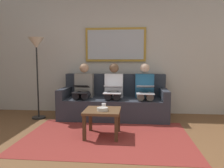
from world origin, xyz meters
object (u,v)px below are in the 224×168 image
object	(u,v)px
coffee_table	(102,114)
standing_lamp	(37,52)
framed_mirror	(115,45)
laptop_white	(113,90)
laptop_black	(81,89)
cup	(104,106)
laptop_silver	(145,90)
person_left	(145,89)
bowl	(102,109)
person_right	(83,89)
couch	(114,102)
person_middle	(114,89)

from	to	relation	value
coffee_table	standing_lamp	world-z (taller)	standing_lamp
framed_mirror	coffee_table	xyz separation A→B (m)	(0.07, 1.61, -1.19)
laptop_white	laptop_black	world-z (taller)	same
laptop_white	framed_mirror	bearing A→B (deg)	-90.00
cup	laptop_silver	xyz separation A→B (m)	(-0.70, -0.85, 0.16)
coffee_table	person_left	distance (m)	1.38
bowl	person_right	world-z (taller)	person_right
framed_mirror	bowl	bearing A→B (deg)	87.83
laptop_silver	couch	bearing A→B (deg)	-25.59
person_left	standing_lamp	xyz separation A→B (m)	(2.19, 0.20, 0.76)
couch	standing_lamp	size ratio (longest dim) A/B	1.33
cup	standing_lamp	xyz separation A→B (m)	(1.49, -0.89, 0.90)
person_left	person_right	bearing A→B (deg)	0.00
person_middle	laptop_silver	bearing A→B (deg)	159.61
person_middle	person_left	bearing A→B (deg)	180.00
couch	coffee_table	world-z (taller)	couch
person_left	laptop_silver	xyz separation A→B (m)	(0.00, 0.24, 0.02)
framed_mirror	person_left	size ratio (longest dim) A/B	1.19
bowl	laptop_silver	size ratio (longest dim) A/B	0.45
framed_mirror	laptop_white	bearing A→B (deg)	90.00
laptop_silver	framed_mirror	bearing A→B (deg)	-47.35
laptop_white	standing_lamp	world-z (taller)	standing_lamp
laptop_black	cup	bearing A→B (deg)	124.34
framed_mirror	person_right	world-z (taller)	framed_mirror
coffee_table	bowl	distance (m)	0.12
cup	couch	bearing A→B (deg)	-92.95
person_left	laptop_silver	size ratio (longest dim) A/B	3.02
person_right	couch	bearing A→B (deg)	-173.87
laptop_silver	person_middle	distance (m)	0.68
person_right	laptop_silver	bearing A→B (deg)	169.47
laptop_silver	coffee_table	bearing A→B (deg)	51.88
person_right	laptop_black	distance (m)	0.24
cup	person_right	world-z (taller)	person_right
person_left	bowl	bearing A→B (deg)	60.08
person_middle	standing_lamp	world-z (taller)	standing_lamp
laptop_silver	standing_lamp	size ratio (longest dim) A/B	0.23
bowl	person_left	xyz separation A→B (m)	(-0.70, -1.22, 0.16)
laptop_black	bowl	bearing A→B (deg)	120.42
laptop_silver	laptop_white	world-z (taller)	laptop_silver
laptop_black	coffee_table	bearing A→B (deg)	121.90
framed_mirror	person_right	distance (m)	1.23
laptop_silver	laptop_white	bearing A→B (deg)	0.32
couch	framed_mirror	distance (m)	1.30
framed_mirror	laptop_white	distance (m)	1.16
cup	person_middle	world-z (taller)	person_middle
couch	laptop_silver	xyz separation A→B (m)	(-0.64, 0.31, 0.32)
couch	framed_mirror	world-z (taller)	framed_mirror
framed_mirror	laptop_white	size ratio (longest dim) A/B	3.84
couch	person_middle	world-z (taller)	person_middle
framed_mirror	bowl	xyz separation A→B (m)	(0.06, 1.68, -1.10)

